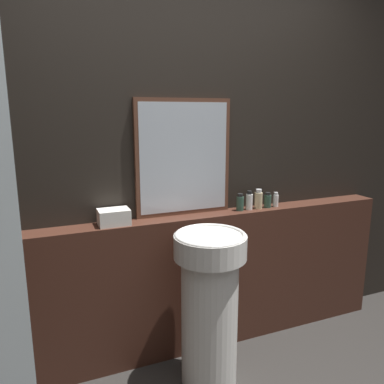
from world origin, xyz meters
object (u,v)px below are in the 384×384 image
(mirror, at_px, (184,158))
(towel_stack, at_px, (114,217))
(body_wash_bottle, at_px, (268,200))
(shampoo_bottle, at_px, (240,203))
(conditioner_bottle, at_px, (249,201))
(hand_soap_bottle, at_px, (276,200))
(lotion_bottle, at_px, (258,200))
(pedestal_sink, at_px, (210,304))

(mirror, distance_m, towel_stack, 0.57)
(body_wash_bottle, bearing_deg, shampoo_bottle, -180.00)
(towel_stack, xyz_separation_m, shampoo_bottle, (0.85, -0.00, 0.01))
(conditioner_bottle, distance_m, hand_soap_bottle, 0.22)
(lotion_bottle, bearing_deg, hand_soap_bottle, -0.00)
(mirror, height_order, body_wash_bottle, mirror)
(body_wash_bottle, bearing_deg, lotion_bottle, 180.00)
(pedestal_sink, xyz_separation_m, mirror, (0.00, 0.42, 0.81))
(body_wash_bottle, distance_m, hand_soap_bottle, 0.07)
(pedestal_sink, xyz_separation_m, shampoo_bottle, (0.39, 0.35, 0.49))
(towel_stack, distance_m, lotion_bottle, 1.00)
(shampoo_bottle, bearing_deg, hand_soap_bottle, 0.00)
(towel_stack, bearing_deg, mirror, 7.73)
(mirror, distance_m, hand_soap_bottle, 0.75)
(body_wash_bottle, bearing_deg, hand_soap_bottle, -0.00)
(towel_stack, bearing_deg, shampoo_bottle, -0.00)
(mirror, distance_m, conditioner_bottle, 0.55)
(mirror, bearing_deg, towel_stack, -172.27)
(mirror, relative_size, towel_stack, 4.06)
(lotion_bottle, bearing_deg, pedestal_sink, -146.49)
(pedestal_sink, bearing_deg, body_wash_bottle, 30.11)
(mirror, height_order, shampoo_bottle, mirror)
(mirror, bearing_deg, hand_soap_bottle, -5.44)
(conditioner_bottle, relative_size, lotion_bottle, 0.96)
(mirror, bearing_deg, conditioner_bottle, -8.00)
(shampoo_bottle, distance_m, body_wash_bottle, 0.22)
(towel_stack, relative_size, conditioner_bottle, 1.40)
(pedestal_sink, height_order, conditioner_bottle, conditioner_bottle)
(lotion_bottle, distance_m, body_wash_bottle, 0.08)
(pedestal_sink, xyz_separation_m, lotion_bottle, (0.53, 0.35, 0.50))
(shampoo_bottle, xyz_separation_m, hand_soap_bottle, (0.29, 0.00, -0.01))
(conditioner_bottle, distance_m, lotion_bottle, 0.07)
(towel_stack, distance_m, body_wash_bottle, 1.07)
(mirror, xyz_separation_m, body_wash_bottle, (0.60, -0.06, -0.32))
(pedestal_sink, xyz_separation_m, towel_stack, (-0.47, 0.35, 0.48))
(mirror, xyz_separation_m, hand_soap_bottle, (0.67, -0.06, -0.32))
(pedestal_sink, distance_m, mirror, 0.91)
(lotion_bottle, bearing_deg, towel_stack, 180.00)
(pedestal_sink, relative_size, conditioner_bottle, 7.15)
(towel_stack, distance_m, conditioner_bottle, 0.93)
(mirror, relative_size, shampoo_bottle, 6.32)
(towel_stack, xyz_separation_m, conditioner_bottle, (0.93, 0.00, 0.01))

